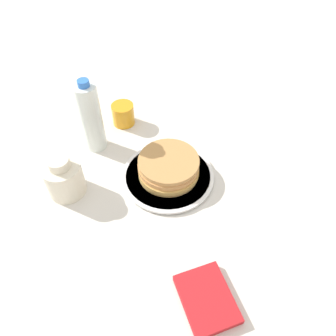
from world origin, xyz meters
name	(u,v)px	position (x,y,z in m)	size (l,w,h in m)	color
ground_plane	(162,176)	(0.00, 0.00, 0.00)	(4.00, 4.00, 0.00)	silver
plate	(168,176)	(-0.01, 0.02, 0.01)	(0.26, 0.26, 0.01)	white
pancake_stack	(168,167)	(-0.01, 0.01, 0.04)	(0.18, 0.18, 0.05)	tan
juice_glass	(123,114)	(-0.08, -0.26, 0.04)	(0.07, 0.07, 0.07)	orange
cream_jug	(64,178)	(0.22, -0.15, 0.05)	(0.10, 0.10, 0.12)	beige
water_bottle_near	(91,118)	(0.05, -0.24, 0.11)	(0.06, 0.06, 0.24)	silver
napkin	(207,299)	(0.19, 0.32, 0.01)	(0.16, 0.17, 0.02)	red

